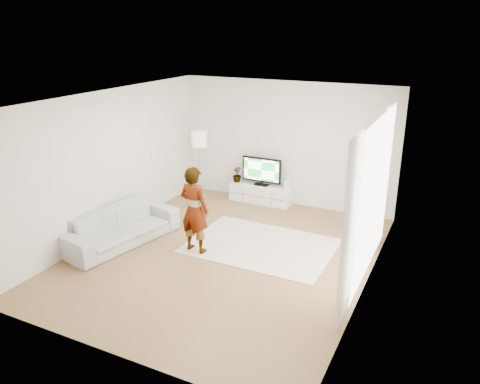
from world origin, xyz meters
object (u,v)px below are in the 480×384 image
at_px(rug, 261,245).
at_px(sofa, 121,227).
at_px(floor_lamp, 199,142).
at_px(player, 194,210).
at_px(television, 262,170).
at_px(media_console, 261,194).

relative_size(rug, sofa, 1.17).
height_order(rug, floor_lamp, floor_lamp).
xyz_separation_m(rug, sofa, (-2.45, -1.03, 0.32)).
relative_size(player, sofa, 0.71).
bearing_deg(television, rug, -66.53).
xyz_separation_m(media_console, television, (0.00, 0.03, 0.56)).
relative_size(sofa, floor_lamp, 1.41).
distance_m(television, sofa, 3.55).
height_order(media_console, television, television).
distance_m(media_console, player, 2.90).
height_order(rug, player, player).
xyz_separation_m(player, floor_lamp, (-1.39, 2.54, 0.54)).
height_order(television, rug, television).
xyz_separation_m(media_console, player, (-0.06, -2.84, 0.61)).
bearing_deg(media_console, player, -91.30).
xyz_separation_m(media_console, rug, (0.93, -2.12, -0.20)).
xyz_separation_m(media_console, floor_lamp, (-1.45, -0.29, 1.15)).
relative_size(television, rug, 0.36).
bearing_deg(player, television, -84.71).
bearing_deg(television, media_console, -90.00).
relative_size(player, floor_lamp, 1.00).
relative_size(rug, floor_lamp, 1.65).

